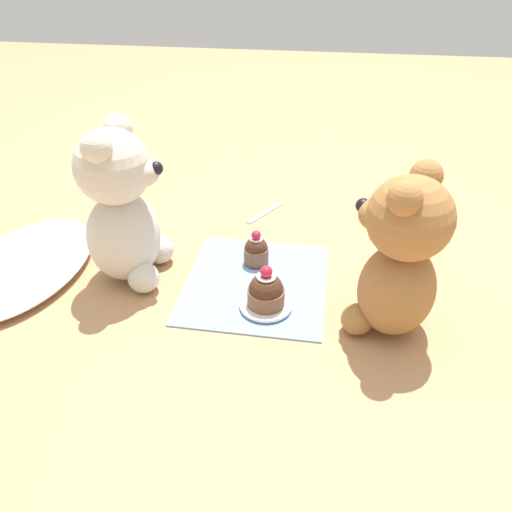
{
  "coord_description": "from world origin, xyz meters",
  "views": [
    {
      "loc": [
        -0.68,
        -0.11,
        0.51
      ],
      "look_at": [
        0.0,
        0.0,
        0.06
      ],
      "focal_mm": 35.0,
      "sensor_mm": 36.0,
      "label": 1
    }
  ],
  "objects_px": {
    "cupcake_near_tan_bear": "(266,292)",
    "teddy_bear_tan": "(400,257)",
    "cupcake_near_cream_bear": "(256,250)",
    "teddy_bear_cream": "(122,209)",
    "teaspoon": "(265,212)",
    "saucer_plate": "(266,305)"
  },
  "relations": [
    {
      "from": "teddy_bear_cream",
      "to": "cupcake_near_tan_bear",
      "type": "bearing_deg",
      "value": -105.0
    },
    {
      "from": "teddy_bear_cream",
      "to": "teddy_bear_tan",
      "type": "xyz_separation_m",
      "value": [
        -0.07,
        -0.44,
        -0.0
      ]
    },
    {
      "from": "teddy_bear_tan",
      "to": "saucer_plate",
      "type": "bearing_deg",
      "value": -68.15
    },
    {
      "from": "teddy_bear_cream",
      "to": "cupcake_near_tan_bear",
      "type": "distance_m",
      "value": 0.27
    },
    {
      "from": "teddy_bear_cream",
      "to": "teaspoon",
      "type": "relative_size",
      "value": 2.3
    },
    {
      "from": "teddy_bear_cream",
      "to": "cupcake_near_cream_bear",
      "type": "xyz_separation_m",
      "value": [
        0.06,
        -0.21,
        -0.1
      ]
    },
    {
      "from": "teddy_bear_cream",
      "to": "teaspoon",
      "type": "bearing_deg",
      "value": -38.67
    },
    {
      "from": "teddy_bear_tan",
      "to": "cupcake_near_tan_bear",
      "type": "bearing_deg",
      "value": -68.15
    },
    {
      "from": "teddy_bear_tan",
      "to": "saucer_plate",
      "type": "distance_m",
      "value": 0.22
    },
    {
      "from": "teddy_bear_tan",
      "to": "saucer_plate",
      "type": "relative_size",
      "value": 3.05
    },
    {
      "from": "teddy_bear_cream",
      "to": "cupcake_near_cream_bear",
      "type": "height_order",
      "value": "teddy_bear_cream"
    },
    {
      "from": "teddy_bear_cream",
      "to": "cupcake_near_tan_bear",
      "type": "relative_size",
      "value": 3.8
    },
    {
      "from": "teddy_bear_tan",
      "to": "cupcake_near_tan_bear",
      "type": "relative_size",
      "value": 3.59
    },
    {
      "from": "teaspoon",
      "to": "cupcake_near_tan_bear",
      "type": "bearing_deg",
      "value": -142.62
    },
    {
      "from": "cupcake_near_tan_bear",
      "to": "saucer_plate",
      "type": "bearing_deg",
      "value": 14.04
    },
    {
      "from": "teddy_bear_tan",
      "to": "teaspoon",
      "type": "bearing_deg",
      "value": -119.63
    },
    {
      "from": "saucer_plate",
      "to": "teddy_bear_cream",
      "type": "bearing_deg",
      "value": 76.32
    },
    {
      "from": "cupcake_near_cream_bear",
      "to": "teddy_bear_tan",
      "type": "bearing_deg",
      "value": -120.76
    },
    {
      "from": "cupcake_near_cream_bear",
      "to": "teddy_bear_cream",
      "type": "bearing_deg",
      "value": 106.84
    },
    {
      "from": "cupcake_near_tan_bear",
      "to": "teddy_bear_tan",
      "type": "bearing_deg",
      "value": -93.0
    },
    {
      "from": "cupcake_near_tan_bear",
      "to": "teaspoon",
      "type": "relative_size",
      "value": 0.61
    },
    {
      "from": "cupcake_near_tan_bear",
      "to": "teaspoon",
      "type": "height_order",
      "value": "cupcake_near_tan_bear"
    }
  ]
}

